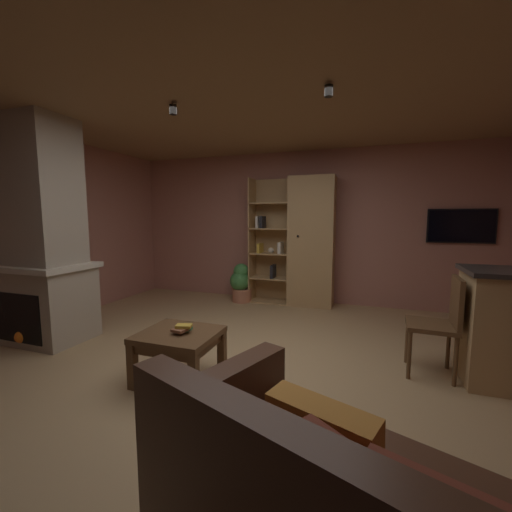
# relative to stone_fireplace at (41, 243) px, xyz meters

# --- Properties ---
(floor) EXTENTS (6.07, 5.56, 0.02)m
(floor) POSITION_rel_stone_fireplace_xyz_m (2.48, 0.02, -1.16)
(floor) COLOR tan
(floor) RESTS_ON ground
(wall_back) EXTENTS (6.19, 0.06, 2.55)m
(wall_back) POSITION_rel_stone_fireplace_xyz_m (2.48, 2.83, 0.13)
(wall_back) COLOR #AD7060
(wall_back) RESTS_ON ground
(wall_left) EXTENTS (0.06, 5.56, 2.55)m
(wall_left) POSITION_rel_stone_fireplace_xyz_m (-0.58, 0.02, 0.13)
(wall_left) COLOR #AD7060
(wall_left) RESTS_ON ground
(ceiling) EXTENTS (6.07, 5.56, 0.02)m
(ceiling) POSITION_rel_stone_fireplace_xyz_m (2.48, 0.02, 1.41)
(ceiling) COLOR #8E6B47
(window_pane_back) EXTENTS (0.60, 0.01, 0.71)m
(window_pane_back) POSITION_rel_stone_fireplace_xyz_m (1.99, 2.80, 0.22)
(window_pane_back) COLOR white
(stone_fireplace) EXTENTS (1.04, 0.77, 2.55)m
(stone_fireplace) POSITION_rel_stone_fireplace_xyz_m (0.00, 0.00, 0.00)
(stone_fireplace) COLOR tan
(stone_fireplace) RESTS_ON ground
(bookshelf_cabinet) EXTENTS (1.40, 0.41, 2.10)m
(bookshelf_cabinet) POSITION_rel_stone_fireplace_xyz_m (2.60, 2.56, -0.11)
(bookshelf_cabinet) COLOR tan
(bookshelf_cabinet) RESTS_ON ground
(coffee_table) EXTENTS (0.67, 0.60, 0.44)m
(coffee_table) POSITION_rel_stone_fireplace_xyz_m (2.03, -0.35, -0.79)
(coffee_table) COLOR brown
(coffee_table) RESTS_ON ground
(table_book_0) EXTENTS (0.12, 0.11, 0.02)m
(table_book_0) POSITION_rel_stone_fireplace_xyz_m (2.05, -0.29, -0.69)
(table_book_0) COLOR #387247
(table_book_0) RESTS_ON coffee_table
(table_book_1) EXTENTS (0.13, 0.12, 0.02)m
(table_book_1) POSITION_rel_stone_fireplace_xyz_m (2.07, -0.39, -0.67)
(table_book_1) COLOR brown
(table_book_1) RESTS_ON coffee_table
(table_book_2) EXTENTS (0.15, 0.12, 0.03)m
(table_book_2) POSITION_rel_stone_fireplace_xyz_m (2.08, -0.35, -0.64)
(table_book_2) COLOR gold
(table_book_2) RESTS_ON coffee_table
(dining_chair) EXTENTS (0.44, 0.44, 0.92)m
(dining_chair) POSITION_rel_stone_fireplace_xyz_m (4.23, 0.52, -0.62)
(dining_chair) COLOR brown
(dining_chair) RESTS_ON ground
(potted_floor_plant) EXTENTS (0.37, 0.35, 0.66)m
(potted_floor_plant) POSITION_rel_stone_fireplace_xyz_m (1.51, 2.41, -0.82)
(potted_floor_plant) COLOR #B77051
(potted_floor_plant) RESTS_ON ground
(wall_mounted_tv) EXTENTS (0.89, 0.06, 0.50)m
(wall_mounted_tv) POSITION_rel_stone_fireplace_xyz_m (4.84, 2.77, 0.17)
(wall_mounted_tv) COLOR black
(track_light_spot_0) EXTENTS (0.07, 0.07, 0.09)m
(track_light_spot_0) POSITION_rel_stone_fireplace_xyz_m (0.35, 0.19, 1.33)
(track_light_spot_0) COLOR black
(track_light_spot_1) EXTENTS (0.07, 0.07, 0.09)m
(track_light_spot_1) POSITION_rel_stone_fireplace_xyz_m (1.75, 0.10, 1.33)
(track_light_spot_1) COLOR black
(track_light_spot_2) EXTENTS (0.07, 0.07, 0.09)m
(track_light_spot_2) POSITION_rel_stone_fireplace_xyz_m (3.22, 0.12, 1.33)
(track_light_spot_2) COLOR black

